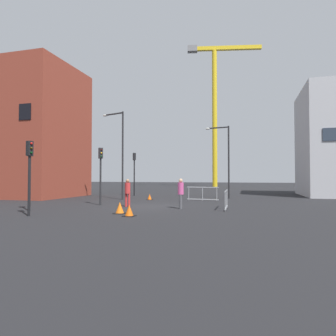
% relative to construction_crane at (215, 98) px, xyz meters
% --- Properties ---
extents(ground, '(160.00, 160.00, 0.00)m').
position_rel_construction_crane_xyz_m(ground, '(-0.30, -37.73, -16.61)').
color(ground, black).
extents(brick_building, '(7.91, 7.70, 12.01)m').
position_rel_construction_crane_xyz_m(brick_building, '(-13.55, -32.10, -10.60)').
color(brick_building, brown).
rests_on(brick_building, ground).
extents(construction_crane, '(13.57, 3.58, 26.40)m').
position_rel_construction_crane_xyz_m(construction_crane, '(0.00, 0.00, 0.00)').
color(construction_crane, yellow).
rests_on(construction_crane, ground).
extents(streetlamp_tall, '(2.17, 0.76, 7.24)m').
position_rel_construction_crane_xyz_m(streetlamp_tall, '(-4.31, -33.04, -12.27)').
color(streetlamp_tall, '#232326').
rests_on(streetlamp_tall, ground).
extents(streetlamp_short, '(2.11, 0.50, 6.24)m').
position_rel_construction_crane_xyz_m(streetlamp_short, '(3.98, -29.63, -12.81)').
color(streetlamp_short, '#232326').
rests_on(streetlamp_short, ground).
extents(traffic_light_verge, '(0.37, 0.37, 3.78)m').
position_rel_construction_crane_xyz_m(traffic_light_verge, '(-3.50, -37.88, -14.06)').
color(traffic_light_verge, '#232326').
rests_on(traffic_light_verge, ground).
extents(traffic_light_median, '(0.39, 0.31, 3.70)m').
position_rel_construction_crane_xyz_m(traffic_light_median, '(-5.64, -41.95, -14.10)').
color(traffic_light_median, '#232326').
rests_on(traffic_light_median, ground).
extents(traffic_light_corner, '(0.36, 0.38, 4.18)m').
position_rel_construction_crane_xyz_m(traffic_light_corner, '(-4.82, -28.54, -13.81)').
color(traffic_light_corner, black).
rests_on(traffic_light_corner, ground).
extents(traffic_light_crosswalk, '(0.39, 0.33, 3.58)m').
position_rel_construction_crane_xyz_m(traffic_light_crosswalk, '(-4.17, -43.73, -14.18)').
color(traffic_light_crosswalk, black).
rests_on(traffic_light_crosswalk, ground).
extents(pedestrian_walking, '(0.34, 0.34, 1.72)m').
position_rel_construction_crane_xyz_m(pedestrian_walking, '(-1.38, -38.37, -15.60)').
color(pedestrian_walking, red).
rests_on(pedestrian_walking, ground).
extents(pedestrian_waiting, '(0.34, 0.34, 1.76)m').
position_rel_construction_crane_xyz_m(pedestrian_waiting, '(2.09, -38.66, -15.58)').
color(pedestrian_waiting, '#4C4C51').
rests_on(pedestrian_waiting, ground).
extents(safety_barrier_front, '(0.10, 2.34, 1.08)m').
position_rel_construction_crane_xyz_m(safety_barrier_front, '(4.67, -38.28, -16.04)').
color(safety_barrier_front, '#9EA0A5').
rests_on(safety_barrier_front, ground).
extents(safety_barrier_mid_span, '(2.50, 0.31, 1.08)m').
position_rel_construction_crane_xyz_m(safety_barrier_mid_span, '(2.42, -32.37, -16.04)').
color(safety_barrier_mid_span, '#B2B5BA').
rests_on(safety_barrier_mid_span, ground).
extents(traffic_cone_striped, '(0.54, 0.54, 0.55)m').
position_rel_construction_crane_xyz_m(traffic_cone_striped, '(0.46, -42.52, -16.35)').
color(traffic_cone_striped, black).
rests_on(traffic_cone_striped, ground).
extents(traffic_cone_by_barrier, '(0.46, 0.46, 0.47)m').
position_rel_construction_crane_xyz_m(traffic_cone_by_barrier, '(-1.86, -32.65, -16.39)').
color(traffic_cone_by_barrier, black).
rests_on(traffic_cone_by_barrier, ground).
extents(traffic_cone_orange, '(0.58, 0.58, 0.58)m').
position_rel_construction_crane_xyz_m(traffic_cone_orange, '(-0.40, -41.69, -16.34)').
color(traffic_cone_orange, black).
rests_on(traffic_cone_orange, ground).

